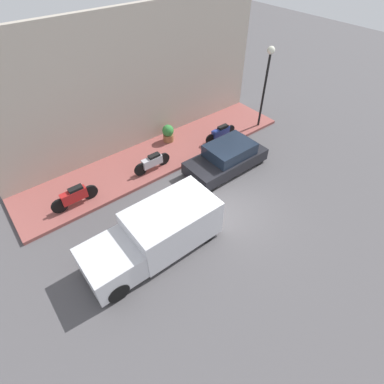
{
  "coord_description": "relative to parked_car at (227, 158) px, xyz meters",
  "views": [
    {
      "loc": [
        -6.01,
        6.4,
        9.28
      ],
      "look_at": [
        1.14,
        0.75,
        0.6
      ],
      "focal_mm": 28.0,
      "sensor_mm": 36.0,
      "label": 1
    }
  ],
  "objects": [
    {
      "name": "ground_plane",
      "position": [
        -1.94,
        2.02,
        -0.63
      ],
      "size": [
        60.0,
        60.0,
        0.0
      ],
      "primitive_type": "plane",
      "color": "#514F51"
    },
    {
      "name": "sidewalk",
      "position": [
        2.78,
        2.02,
        -0.55
      ],
      "size": [
        2.94,
        14.34,
        0.16
      ],
      "color": "#934C47",
      "rests_on": "ground_plane"
    },
    {
      "name": "building_facade",
      "position": [
        4.4,
        2.02,
        2.63
      ],
      "size": [
        0.3,
        14.34,
        6.53
      ],
      "color": "#B2A899",
      "rests_on": "ground_plane"
    },
    {
      "name": "parked_car",
      "position": [
        0.0,
        0.0,
        0.0
      ],
      "size": [
        1.79,
        3.99,
        1.32
      ],
      "color": "black",
      "rests_on": "ground_plane"
    },
    {
      "name": "delivery_van",
      "position": [
        -1.94,
        5.36,
        0.27
      ],
      "size": [
        1.94,
        5.01,
        1.74
      ],
      "color": "silver",
      "rests_on": "ground_plane"
    },
    {
      "name": "scooter_silver",
      "position": [
        1.96,
        2.96,
        -0.03
      ],
      "size": [
        0.3,
        1.92,
        0.81
      ],
      "color": "#B7B7BF",
      "rests_on": "sidewalk"
    },
    {
      "name": "motorcycle_blue",
      "position": [
        1.94,
        -1.38,
        -0.08
      ],
      "size": [
        0.3,
        2.02,
        0.72
      ],
      "color": "navy",
      "rests_on": "sidewalk"
    },
    {
      "name": "motorcycle_red",
      "position": [
        1.97,
        6.75,
        0.01
      ],
      "size": [
        0.3,
        1.99,
        0.89
      ],
      "color": "#B21E1E",
      "rests_on": "sidewalk"
    },
    {
      "name": "streetlamp",
      "position": [
        1.62,
        -4.04,
        2.58
      ],
      "size": [
        0.39,
        0.39,
        4.31
      ],
      "color": "black",
      "rests_on": "sidewalk"
    },
    {
      "name": "potted_plant",
      "position": [
        3.5,
        0.97,
        0.01
      ],
      "size": [
        0.61,
        0.61,
        0.94
      ],
      "color": "brown",
      "rests_on": "sidewalk"
    }
  ]
}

